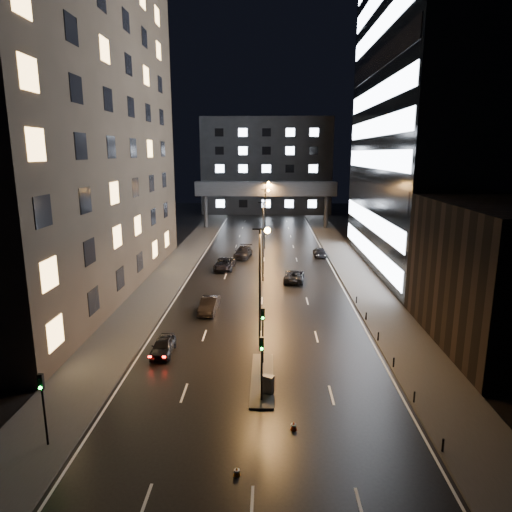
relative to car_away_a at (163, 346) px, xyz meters
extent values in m
plane|color=black|center=(7.81, 33.88, -0.69)|extent=(160.00, 160.00, 0.00)
cube|color=#383533|center=(-4.69, 28.88, -0.62)|extent=(5.00, 110.00, 0.15)
cube|color=#383533|center=(20.31, 28.88, -0.62)|extent=(5.00, 110.00, 0.15)
cube|color=#2D2319|center=(-14.69, 17.88, 19.31)|extent=(15.00, 48.00, 40.00)
cube|color=black|center=(27.81, 2.88, 5.31)|extent=(10.00, 18.00, 12.00)
cube|color=black|center=(32.81, 29.88, 21.81)|extent=(20.00, 36.00, 45.00)
cube|color=#333335|center=(7.81, 91.88, 11.81)|extent=(34.00, 14.00, 25.00)
cube|color=#333335|center=(7.81, 63.88, 7.81)|extent=(30.00, 3.00, 3.00)
cylinder|color=#333335|center=(-5.19, 63.88, 2.81)|extent=(0.80, 0.80, 7.00)
cylinder|color=#333335|center=(20.81, 63.88, 2.81)|extent=(0.80, 0.80, 7.00)
cube|color=#383533|center=(8.11, -4.12, -0.62)|extent=(1.60, 8.00, 0.15)
cylinder|color=black|center=(8.11, -1.62, 1.21)|extent=(0.12, 0.12, 3.50)
cube|color=black|center=(8.11, -1.62, 3.41)|extent=(0.28, 0.22, 0.90)
sphere|color=#0CFF33|center=(8.11, -1.76, 3.13)|extent=(0.18, 0.18, 0.18)
cylinder|color=black|center=(8.11, -7.12, 1.21)|extent=(0.12, 0.12, 3.50)
cube|color=black|center=(8.11, -7.12, 3.41)|extent=(0.28, 0.22, 0.90)
sphere|color=#0CFF33|center=(8.11, -7.26, 3.13)|extent=(0.18, 0.18, 0.18)
cylinder|color=black|center=(-3.69, -12.12, 1.06)|extent=(0.12, 0.12, 3.50)
cube|color=black|center=(-3.69, -12.12, 3.26)|extent=(0.28, 0.22, 0.90)
sphere|color=#0CFF33|center=(-3.69, -12.26, 2.98)|extent=(0.18, 0.18, 0.18)
cylinder|color=black|center=(18.01, -12.12, -0.24)|extent=(0.12, 0.12, 0.90)
cylinder|color=black|center=(18.01, -7.12, -0.24)|extent=(0.12, 0.12, 0.90)
cylinder|color=black|center=(18.01, -2.12, -0.24)|extent=(0.12, 0.12, 0.90)
cylinder|color=black|center=(18.01, 2.88, -0.24)|extent=(0.12, 0.12, 0.90)
cylinder|color=black|center=(18.01, 7.88, -0.24)|extent=(0.12, 0.12, 0.90)
cylinder|color=black|center=(18.01, 12.88, -0.24)|extent=(0.12, 0.12, 0.90)
cylinder|color=black|center=(7.81, 1.88, 4.31)|extent=(0.18, 0.18, 10.00)
cylinder|color=black|center=(7.81, 1.88, 9.31)|extent=(1.20, 0.12, 0.12)
sphere|color=#FF9E38|center=(8.41, 1.88, 9.21)|extent=(0.50, 0.50, 0.50)
cylinder|color=black|center=(7.81, 21.88, 4.31)|extent=(0.18, 0.18, 10.00)
cylinder|color=black|center=(7.81, 21.88, 9.31)|extent=(1.20, 0.12, 0.12)
sphere|color=#FF9E38|center=(8.41, 21.88, 9.21)|extent=(0.50, 0.50, 0.50)
cylinder|color=black|center=(7.81, 41.88, 4.31)|extent=(0.18, 0.18, 10.00)
cylinder|color=black|center=(7.81, 41.88, 9.31)|extent=(1.20, 0.12, 0.12)
sphere|color=#FF9E38|center=(8.41, 41.88, 9.21)|extent=(0.50, 0.50, 0.50)
cylinder|color=black|center=(7.81, 61.88, 4.31)|extent=(0.18, 0.18, 10.00)
cylinder|color=black|center=(7.81, 61.88, 9.31)|extent=(1.20, 0.12, 0.12)
sphere|color=#FF9E38|center=(8.41, 61.88, 9.21)|extent=(0.50, 0.50, 0.50)
imported|color=black|center=(0.00, 0.00, 0.00)|extent=(1.71, 4.09, 1.38)
imported|color=black|center=(2.45, 10.03, 0.07)|extent=(1.86, 4.70, 1.52)
imported|color=black|center=(2.35, 27.50, 0.08)|extent=(2.85, 5.69, 1.55)
imported|color=black|center=(4.53, 35.29, 0.13)|extent=(3.00, 5.89, 1.64)
imported|color=black|center=(11.78, 21.86, 0.04)|extent=(2.97, 5.48, 1.46)
imported|color=black|center=(16.56, 36.29, -0.01)|extent=(1.90, 4.67, 1.35)
cube|color=#4A4A4C|center=(8.51, -6.14, 0.07)|extent=(0.93, 0.79, 1.22)
cone|color=orange|center=(6.97, -14.12, -0.47)|extent=(0.48, 0.48, 0.45)
cone|color=red|center=(10.04, -10.14, -0.43)|extent=(0.43, 0.43, 0.52)
camera|label=1|loc=(8.50, -34.17, 15.27)|focal=32.00mm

